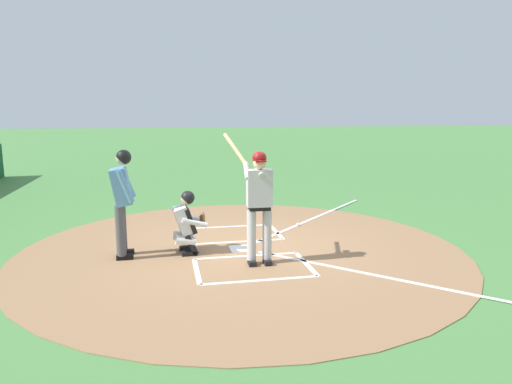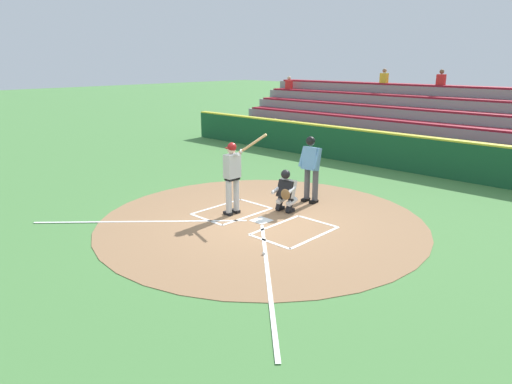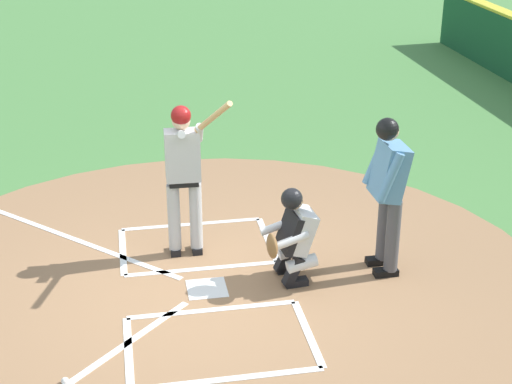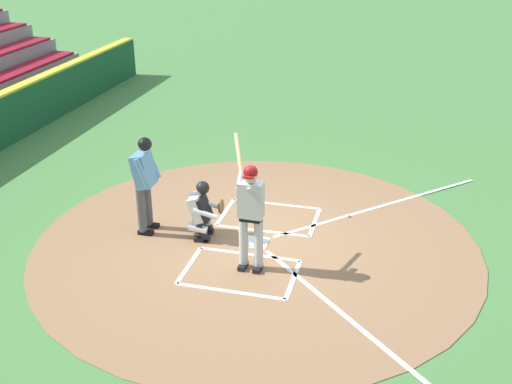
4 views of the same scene
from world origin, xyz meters
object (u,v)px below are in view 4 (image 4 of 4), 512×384
object	(u,v)px
batter	(250,210)
plate_umpire	(144,179)
catcher	(203,209)
baseball	(348,216)

from	to	relation	value
batter	plate_umpire	bearing A→B (deg)	-110.02
catcher	plate_umpire	xyz separation A→B (m)	(0.03, -1.08, 0.49)
catcher	baseball	world-z (taller)	catcher
batter	plate_umpire	xyz separation A→B (m)	(-0.80, -2.19, -0.02)
batter	catcher	size ratio (longest dim) A/B	1.88
batter	catcher	world-z (taller)	batter
batter	catcher	distance (m)	1.48
catcher	plate_umpire	distance (m)	1.19
catcher	plate_umpire	world-z (taller)	plate_umpire
batter	catcher	xyz separation A→B (m)	(-0.83, -1.11, -0.51)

